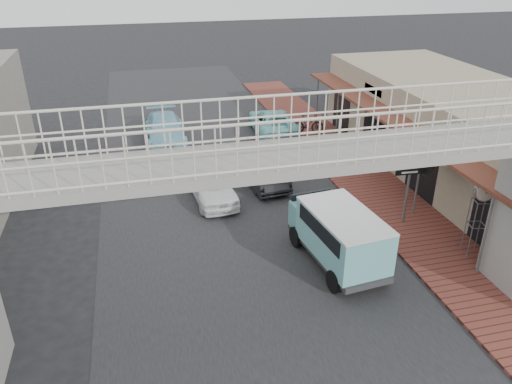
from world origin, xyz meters
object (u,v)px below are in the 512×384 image
angkot_far (165,130)px  arrow_sign (430,163)px  motorcycle_near (347,155)px  white_hatchback (211,184)px  street_clock (483,195)px  dark_sedan (261,168)px  motorcycle_far (308,124)px  angkot_curb (273,122)px  angkot_van (339,231)px

angkot_far → arrow_sign: arrow_sign is taller
motorcycle_near → arrow_sign: 6.03m
white_hatchback → street_clock: 10.29m
dark_sedan → motorcycle_far: (4.13, 5.43, -0.03)m
motorcycle_far → street_clock: bearing=-161.6°
angkot_curb → angkot_far: bearing=3.2°
angkot_van → street_clock: bearing=-14.8°
dark_sedan → angkot_far: angkot_far is taller
angkot_van → motorcycle_far: size_ratio=2.37×
white_hatchback → motorcycle_near: bearing=9.7°
angkot_curb → arrow_sign: size_ratio=1.62×
white_hatchback → angkot_van: 6.63m
motorcycle_near → motorcycle_far: 4.75m
white_hatchback → arrow_sign: (7.45, -3.94, 1.80)m
white_hatchback → arrow_sign: bearing=-32.7°
motorcycle_far → street_clock: street_clock is taller
angkot_van → street_clock: street_clock is taller
angkot_van → angkot_far: bearing=102.8°
white_hatchback → arrow_sign: size_ratio=1.35×
angkot_van → street_clock: (4.61, -0.68, 1.07)m
angkot_van → street_clock: size_ratio=1.57×
angkot_far → white_hatchback: bearing=-79.9°
white_hatchback → angkot_van: size_ratio=0.94×
motorcycle_near → motorcycle_far: (-0.28, 4.74, 0.03)m
dark_sedan → arrow_sign: (5.05, -5.01, 1.81)m
angkot_van → arrow_sign: size_ratio=1.43×
white_hatchback → angkot_far: (-1.28, 7.28, 0.03)m
dark_sedan → motorcycle_near: dark_sedan is taller
angkot_curb → angkot_far: 5.98m
angkot_far → street_clock: 16.56m
white_hatchback → arrow_sign: arrow_sign is taller
street_clock → angkot_curb: bearing=115.5°
white_hatchback → angkot_far: size_ratio=0.81×
white_hatchback → angkot_curb: 8.67m
street_clock → angkot_far: bearing=136.2°
angkot_curb → motorcycle_near: (2.10, -5.52, -0.06)m
dark_sedan → motorcycle_near: size_ratio=2.10×
dark_sedan → motorcycle_near: bearing=3.0°
white_hatchback → street_clock: size_ratio=1.48×
angkot_curb → motorcycle_far: (1.83, -0.78, -0.03)m
dark_sedan → motorcycle_far: 6.83m
arrow_sign → angkot_far: bearing=130.8°
dark_sedan → street_clock: size_ratio=1.51×
angkot_van → motorcycle_far: angkot_van is taller
motorcycle_far → arrow_sign: size_ratio=0.60×
angkot_far → motorcycle_near: (8.09, -5.52, -0.10)m
dark_sedan → angkot_curb: 6.63m
angkot_far → angkot_van: bearing=-70.6°
angkot_van → arrow_sign: arrow_sign is taller
motorcycle_near → street_clock: 8.43m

